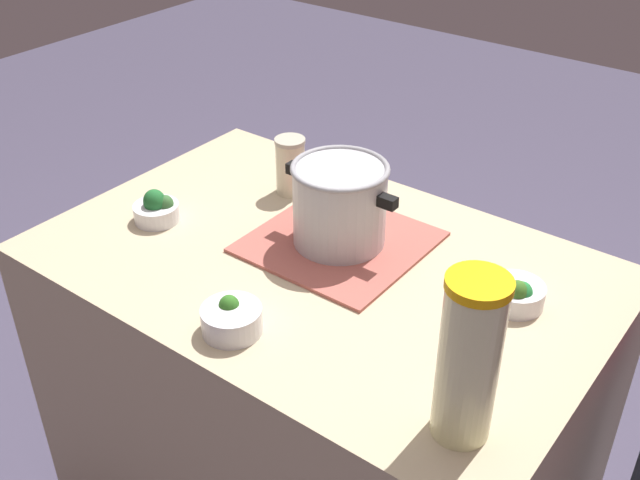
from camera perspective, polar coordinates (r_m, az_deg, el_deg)
counter_slab at (r=1.89m, az=0.00°, el=-12.25°), size 1.20×0.79×0.85m
dish_cloth at (r=1.67m, az=1.44°, el=-0.14°), size 0.36×0.36×0.01m
cooking_pot at (r=1.61m, az=1.48°, el=2.82°), size 0.28×0.21×0.18m
lemonade_pitcher at (r=1.16m, az=11.14°, el=-8.82°), size 0.10×0.10×0.29m
mason_jar at (r=1.84m, az=-2.24°, el=5.61°), size 0.07×0.07×0.14m
broccoli_bowl_front at (r=1.52m, az=14.56°, el=-3.98°), size 0.11×0.11×0.07m
broccoli_bowl_center at (r=1.78m, az=-12.18°, el=2.28°), size 0.10×0.10×0.08m
broccoli_bowl_back at (r=1.42m, az=-6.68°, el=-5.83°), size 0.11×0.11×0.07m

